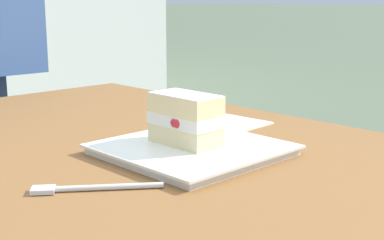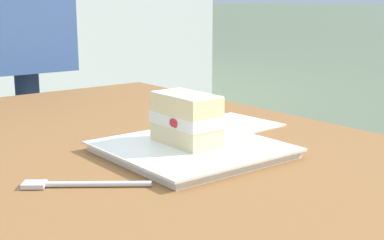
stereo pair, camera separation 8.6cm
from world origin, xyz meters
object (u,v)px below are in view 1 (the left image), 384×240
(dessert_plate, at_px, (192,150))
(paper_napkin, at_px, (226,122))
(cake_slice, at_px, (186,119))
(dessert_fork, at_px, (88,188))

(dessert_plate, xyz_separation_m, paper_napkin, (0.12, -0.21, -0.01))
(cake_slice, bearing_deg, dessert_plate, -167.68)
(dessert_plate, relative_size, dessert_fork, 1.76)
(dessert_fork, bearing_deg, cake_slice, -79.10)
(cake_slice, height_order, dessert_fork, cake_slice)
(cake_slice, relative_size, paper_napkin, 0.73)
(paper_napkin, bearing_deg, dessert_fork, 109.07)
(cake_slice, height_order, paper_napkin, cake_slice)
(dessert_plate, bearing_deg, paper_napkin, -60.67)
(dessert_plate, distance_m, cake_slice, 0.05)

